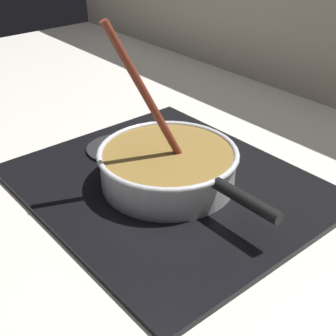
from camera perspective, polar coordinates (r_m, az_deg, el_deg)
ground at (r=0.86m, az=-11.81°, el=-7.10°), size 2.40×1.60×0.04m
hob_plate at (r=0.91m, az=0.00°, el=-2.11°), size 0.56×0.48×0.01m
burner_ring at (r=0.90m, az=0.00°, el=-1.58°), size 0.16×0.16×0.01m
spare_burner at (r=1.03m, az=-6.25°, el=2.36°), size 0.13×0.13×0.01m
cooking_pan at (r=0.88m, az=0.03°, el=0.29°), size 0.39×0.27×0.32m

